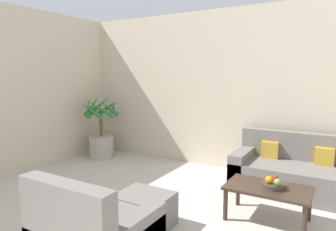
{
  "coord_description": "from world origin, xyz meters",
  "views": [
    {
      "loc": [
        0.98,
        1.57,
        1.61
      ],
      "look_at": [
        -1.32,
        5.44,
        1.0
      ],
      "focal_mm": 32.0,
      "sensor_mm": 36.0,
      "label": 1
    }
  ],
  "objects": [
    {
      "name": "wall_back",
      "position": [
        0.0,
        6.44,
        1.35
      ],
      "size": [
        8.68,
        0.06,
        2.7
      ],
      "color": "beige",
      "rests_on": "ground_plane"
    },
    {
      "name": "apple_green",
      "position": [
        0.42,
        4.8,
        0.48
      ],
      "size": [
        0.08,
        0.08,
        0.08
      ],
      "color": "olive",
      "rests_on": "fruit_bowl"
    },
    {
      "name": "potted_palm",
      "position": [
        -3.07,
        5.84,
        0.46
      ],
      "size": [
        0.77,
        0.77,
        1.25
      ],
      "color": "#ADA393",
      "rests_on": "ground_plane"
    },
    {
      "name": "orange_fruit",
      "position": [
        0.33,
        4.83,
        0.48
      ],
      "size": [
        0.08,
        0.08,
        0.08
      ],
      "color": "orange",
      "rests_on": "fruit_bowl"
    },
    {
      "name": "apple_red",
      "position": [
        0.37,
        4.93,
        0.47
      ],
      "size": [
        0.07,
        0.07,
        0.07
      ],
      "color": "red",
      "rests_on": "fruit_bowl"
    },
    {
      "name": "coffee_table",
      "position": [
        0.32,
        4.85,
        0.33
      ],
      "size": [
        0.9,
        0.54,
        0.39
      ],
      "color": "#38281E",
      "rests_on": "ground_plane"
    },
    {
      "name": "ottoman",
      "position": [
        -0.78,
        4.04,
        0.18
      ],
      "size": [
        0.56,
        0.49,
        0.36
      ],
      "color": "slate",
      "rests_on": "ground_plane"
    },
    {
      "name": "sofa_loveseat",
      "position": [
        0.44,
        5.89,
        0.26
      ],
      "size": [
        1.59,
        0.83,
        0.79
      ],
      "color": "slate",
      "rests_on": "ground_plane"
    },
    {
      "name": "fruit_bowl",
      "position": [
        0.37,
        4.86,
        0.41
      ],
      "size": [
        0.25,
        0.25,
        0.05
      ],
      "color": "#42382D",
      "rests_on": "coffee_table"
    }
  ]
}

